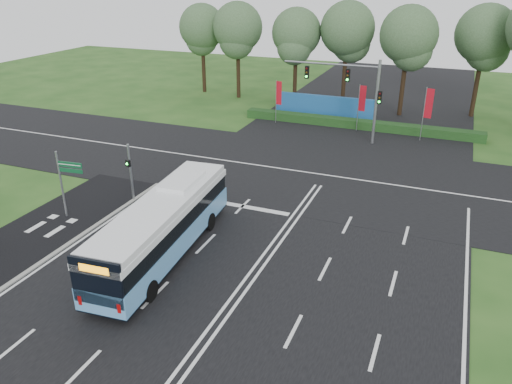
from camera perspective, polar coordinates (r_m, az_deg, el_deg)
ground at (r=25.97m, az=0.77°, el=-7.37°), size 120.00×120.00×0.00m
road_main at (r=25.96m, az=0.77°, el=-7.33°), size 20.00×120.00×0.04m
road_cross at (r=36.24m, az=7.69°, el=1.95°), size 120.00×14.00×0.05m
bike_path at (r=30.24m, az=-24.23°, el=-4.79°), size 5.00×18.00×0.06m
kerb_strip at (r=28.65m, az=-20.84°, el=-5.74°), size 0.25×18.00×0.12m
city_bus at (r=25.65m, az=-10.54°, el=-3.92°), size 3.36×11.81×3.34m
pedestrian_signal at (r=32.18m, az=-14.19°, el=2.41°), size 0.35×0.43×3.78m
street_sign at (r=30.79m, az=-20.97°, el=1.60°), size 1.61×0.26×4.15m
banner_flag_left at (r=47.87m, az=2.55°, el=10.98°), size 0.61×0.14×4.13m
banner_flag_mid at (r=46.22m, az=11.94°, el=10.13°), size 0.63×0.07×4.28m
banner_flag_right at (r=44.79m, az=19.00°, el=9.21°), size 0.69×0.14×4.66m
traffic_light_gantry at (r=42.82m, az=11.31°, el=11.66°), size 8.41×0.28×7.00m
hedge at (r=47.71m, az=11.62°, el=7.60°), size 22.00×1.20×0.80m
blue_hoarding at (r=50.70m, az=7.77°, el=9.66°), size 10.00×0.30×2.20m
eucalyptus_row at (r=52.36m, az=16.54°, el=17.26°), size 46.64×9.57×12.47m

